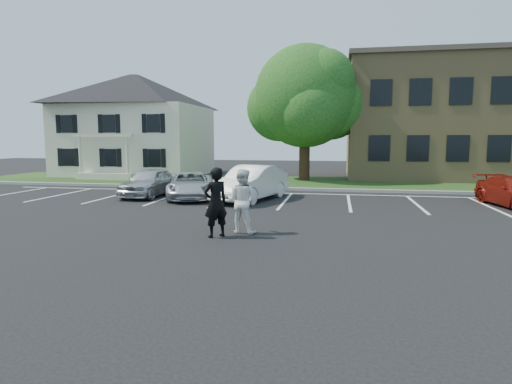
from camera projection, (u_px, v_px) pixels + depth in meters
ground_plane at (249, 243)px, 11.35m from camera, size 90.00×90.00×0.00m
curb at (294, 189)px, 23.03m from camera, size 40.00×0.30×0.15m
grass_strip at (301, 182)px, 26.94m from camera, size 44.00×8.00×0.08m
stall_lines at (318, 199)px, 19.81m from camera, size 34.00×5.36×0.01m
house at (136, 125)px, 32.77m from camera, size 10.30×9.22×7.60m
office_building at (511, 119)px, 29.66m from camera, size 22.40×10.40×8.30m
tree at (307, 99)px, 27.76m from camera, size 7.80×7.20×8.80m
man_black_suit at (216, 202)px, 11.95m from camera, size 0.84×0.84×1.97m
man_white_shirt at (242, 201)px, 12.50m from camera, size 1.03×0.86×1.89m
car_silver_west at (150, 182)px, 20.65m from camera, size 1.79×4.10×1.38m
car_silver_minivan at (191, 185)px, 19.94m from camera, size 3.28×4.83×1.23m
car_white_sedan at (252, 183)px, 19.31m from camera, size 2.92×5.02×1.56m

